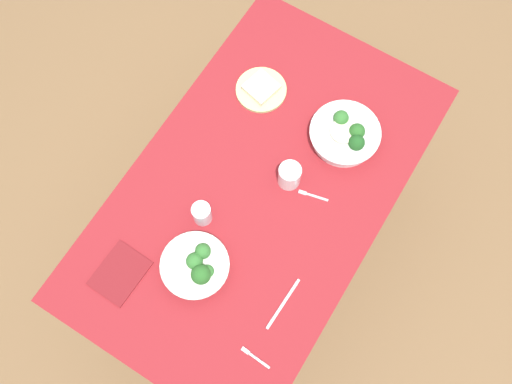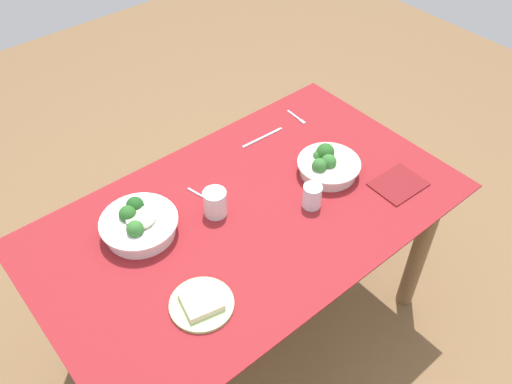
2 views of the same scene
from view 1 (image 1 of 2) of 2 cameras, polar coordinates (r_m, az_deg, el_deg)
The scene contains 11 objects.
ground_plane at distance 2.76m, azimuth 0.21°, elevation -4.88°, with size 6.00×6.00×0.00m, color brown.
dining_table at distance 2.18m, azimuth 0.26°, elevation -0.72°, with size 1.46×0.86×0.72m.
broccoli_bowl_far at distance 1.97m, azimuth -5.76°, elevation -7.14°, with size 0.23×0.23×0.10m.
broccoli_bowl_near at distance 2.14m, azimuth 8.62°, elevation 5.50°, with size 0.25×0.25×0.10m.
bread_side_plate at distance 2.23m, azimuth 0.50°, elevation 9.91°, with size 0.19×0.19×0.04m.
water_glass_center at distance 2.01m, azimuth -5.24°, elevation -2.07°, with size 0.07×0.07×0.09m, color silver.
water_glass_side at distance 2.04m, azimuth 3.25°, elevation 1.61°, with size 0.08×0.08×0.10m, color silver.
fork_by_far_bowl at distance 2.07m, azimuth 5.41°, elevation -0.33°, with size 0.03×0.11×0.00m.
fork_by_near_bowl at distance 1.95m, azimuth -0.17°, elevation -15.63°, with size 0.02×0.11×0.00m.
table_knife_left at distance 1.97m, azimuth 2.63°, elevation -10.73°, with size 0.19×0.01×0.00m, color #B7B7BC.
napkin_folded_upper at distance 2.04m, azimuth -13.00°, elevation -7.64°, with size 0.18×0.14×0.01m, color maroon.
Camera 1 is at (-0.61, -0.37, 2.67)m, focal length 41.47 mm.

